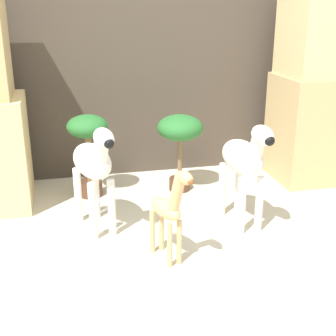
{
  "coord_description": "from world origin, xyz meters",
  "views": [
    {
      "loc": [
        -0.71,
        -2.23,
        1.4
      ],
      "look_at": [
        -0.08,
        0.47,
        0.4
      ],
      "focal_mm": 50.0,
      "sensor_mm": 36.0,
      "label": 1
    }
  ],
  "objects_px": {
    "zebra_right": "(245,160)",
    "giraffe_figurine": "(169,208)",
    "potted_palm_back": "(88,140)",
    "potted_palm_front": "(180,134)",
    "zebra_left": "(94,164)"
  },
  "relations": [
    {
      "from": "giraffe_figurine",
      "to": "potted_palm_back",
      "type": "height_order",
      "value": "potted_palm_back"
    },
    {
      "from": "zebra_left",
      "to": "zebra_right",
      "type": "bearing_deg",
      "value": -8.76
    },
    {
      "from": "zebra_left",
      "to": "giraffe_figurine",
      "type": "distance_m",
      "value": 0.61
    },
    {
      "from": "zebra_right",
      "to": "potted_palm_back",
      "type": "height_order",
      "value": "zebra_right"
    },
    {
      "from": "zebra_left",
      "to": "potted_palm_back",
      "type": "bearing_deg",
      "value": 89.65
    },
    {
      "from": "potted_palm_back",
      "to": "zebra_left",
      "type": "bearing_deg",
      "value": -90.35
    },
    {
      "from": "potted_palm_back",
      "to": "giraffe_figurine",
      "type": "bearing_deg",
      "value": -71.12
    },
    {
      "from": "zebra_right",
      "to": "giraffe_figurine",
      "type": "distance_m",
      "value": 0.67
    },
    {
      "from": "zebra_right",
      "to": "giraffe_figurine",
      "type": "relative_size",
      "value": 1.23
    },
    {
      "from": "zebra_right",
      "to": "zebra_left",
      "type": "height_order",
      "value": "same"
    },
    {
      "from": "potted_palm_back",
      "to": "potted_palm_front",
      "type": "bearing_deg",
      "value": -3.77
    },
    {
      "from": "zebra_right",
      "to": "zebra_left",
      "type": "distance_m",
      "value": 0.94
    },
    {
      "from": "potted_palm_front",
      "to": "zebra_left",
      "type": "bearing_deg",
      "value": -142.09
    },
    {
      "from": "zebra_right",
      "to": "potted_palm_front",
      "type": "distance_m",
      "value": 0.72
    },
    {
      "from": "zebra_right",
      "to": "potted_palm_front",
      "type": "bearing_deg",
      "value": 109.98
    }
  ]
}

